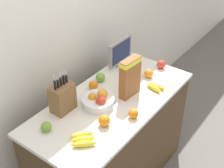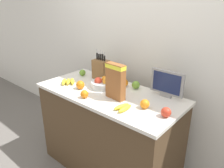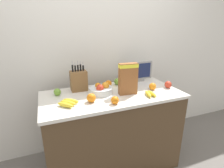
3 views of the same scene
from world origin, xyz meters
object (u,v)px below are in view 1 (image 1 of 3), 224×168
at_px(banana_bunch_right, 83,139).
at_px(apple_leftmost, 100,77).
at_px(apple_front, 161,64).
at_px(banana_bunch_left, 155,87).
at_px(apple_rightmost, 46,127).
at_px(cereal_box, 130,76).
at_px(orange_near_bowl, 149,73).
at_px(small_monitor, 120,52).
at_px(knife_block, 62,98).
at_px(orange_mid_left, 133,113).
at_px(fruit_bowl, 98,101).
at_px(orange_back_center, 93,85).
at_px(orange_front_right, 104,120).

distance_m(banana_bunch_right, apple_leftmost, 0.72).
bearing_deg(apple_front, banana_bunch_left, -158.86).
relative_size(banana_bunch_left, banana_bunch_right, 0.81).
xyz_separation_m(apple_front, apple_rightmost, (-1.20, 0.23, -0.00)).
bearing_deg(cereal_box, apple_leftmost, 92.48).
distance_m(apple_front, orange_near_bowl, 0.20).
bearing_deg(small_monitor, banana_bunch_left, -107.46).
xyz_separation_m(cereal_box, apple_front, (0.51, -0.00, -0.14)).
xyz_separation_m(cereal_box, banana_bunch_left, (0.19, -0.13, -0.16)).
xyz_separation_m(knife_block, apple_leftmost, (0.46, 0.02, -0.07)).
bearing_deg(apple_leftmost, orange_mid_left, -115.40).
xyz_separation_m(apple_rightmost, orange_mid_left, (0.47, -0.40, 0.00)).
relative_size(fruit_bowl, orange_mid_left, 3.33).
height_order(banana_bunch_right, orange_mid_left, orange_mid_left).
relative_size(knife_block, apple_rightmost, 4.52).
bearing_deg(apple_leftmost, orange_back_center, -168.83).
relative_size(banana_bunch_left, apple_rightmost, 2.26).
height_order(apple_rightmost, orange_mid_left, same).
distance_m(knife_block, orange_mid_left, 0.53).
bearing_deg(banana_bunch_left, orange_mid_left, -172.59).
height_order(knife_block, orange_near_bowl, knife_block).
height_order(apple_leftmost, orange_back_center, apple_leftmost).
relative_size(banana_bunch_right, apple_rightmost, 2.79).
bearing_deg(apple_front, orange_back_center, 155.37).
bearing_deg(banana_bunch_right, fruit_bowl, 23.61).
distance_m(banana_bunch_right, orange_back_center, 0.61).
xyz_separation_m(apple_leftmost, orange_back_center, (-0.12, -0.02, -0.00)).
xyz_separation_m(knife_block, small_monitor, (0.79, 0.04, 0.02)).
xyz_separation_m(apple_leftmost, orange_near_bowl, (0.30, -0.30, -0.00)).
bearing_deg(orange_back_center, apple_front, -24.63).
relative_size(cereal_box, orange_front_right, 3.81).
height_order(fruit_bowl, banana_bunch_right, fruit_bowl).
bearing_deg(cereal_box, orange_front_right, -166.46).
relative_size(cereal_box, banana_bunch_right, 1.58).
distance_m(knife_block, orange_near_bowl, 0.82).
distance_m(knife_block, fruit_bowl, 0.27).
bearing_deg(fruit_bowl, cereal_box, -23.68).
distance_m(apple_front, orange_back_center, 0.68).
distance_m(knife_block, cereal_box, 0.54).
xyz_separation_m(banana_bunch_right, apple_rightmost, (-0.07, 0.27, 0.02)).
distance_m(small_monitor, orange_mid_left, 0.76).
bearing_deg(cereal_box, apple_rightmost, 166.98).
distance_m(small_monitor, orange_front_right, 0.84).
xyz_separation_m(apple_leftmost, orange_mid_left, (-0.23, -0.49, -0.00)).
bearing_deg(apple_rightmost, banana_bunch_right, -75.39).
relative_size(cereal_box, apple_rightmost, 4.42).
xyz_separation_m(apple_front, orange_front_right, (-0.92, -0.06, 0.00)).
height_order(banana_bunch_right, apple_leftmost, apple_leftmost).
relative_size(banana_bunch_left, orange_front_right, 1.95).
bearing_deg(orange_near_bowl, cereal_box, -178.42).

